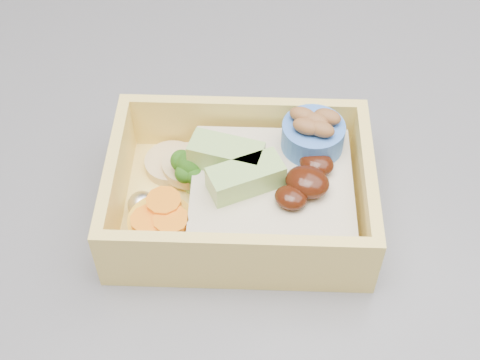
% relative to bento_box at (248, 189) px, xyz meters
% --- Properties ---
extents(bento_box, '(0.20, 0.17, 0.06)m').
position_rel_bento_box_xyz_m(bento_box, '(0.00, 0.00, 0.00)').
color(bento_box, '#FFDB69').
rests_on(bento_box, island).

